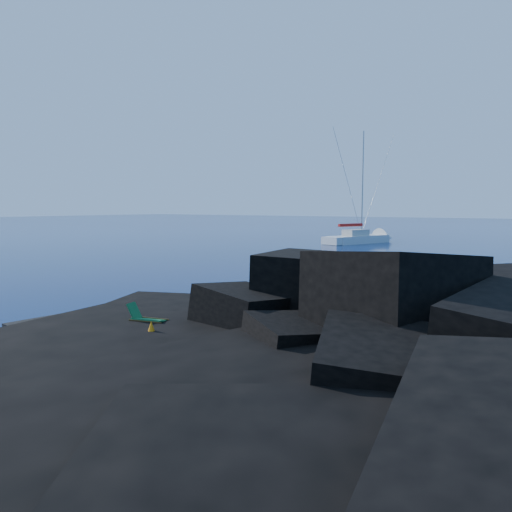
{
  "coord_description": "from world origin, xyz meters",
  "views": [
    {
      "loc": [
        19.02,
        -12.04,
        4.93
      ],
      "look_at": [
        2.44,
        11.8,
        2.0
      ],
      "focal_mm": 35.0,
      "sensor_mm": 36.0,
      "label": 1
    }
  ],
  "objects_px": {
    "deck_chair": "(149,315)",
    "marker_cone": "(151,330)",
    "sunbather": "(124,309)",
    "sailboat": "(358,243)"
  },
  "relations": [
    {
      "from": "deck_chair",
      "to": "marker_cone",
      "type": "xyz_separation_m",
      "value": [
        1.24,
        -1.05,
        -0.18
      ]
    },
    {
      "from": "sunbather",
      "to": "marker_cone",
      "type": "distance_m",
      "value": 4.55
    },
    {
      "from": "sailboat",
      "to": "sunbather",
      "type": "height_order",
      "value": "sailboat"
    },
    {
      "from": "deck_chair",
      "to": "marker_cone",
      "type": "distance_m",
      "value": 1.64
    },
    {
      "from": "sailboat",
      "to": "deck_chair",
      "type": "distance_m",
      "value": 50.59
    },
    {
      "from": "sailboat",
      "to": "deck_chair",
      "type": "xyz_separation_m",
      "value": [
        12.63,
        -48.98,
        0.85
      ]
    },
    {
      "from": "sailboat",
      "to": "marker_cone",
      "type": "xyz_separation_m",
      "value": [
        13.88,
        -50.03,
        0.67
      ]
    },
    {
      "from": "sailboat",
      "to": "deck_chair",
      "type": "bearing_deg",
      "value": -57.63
    },
    {
      "from": "deck_chair",
      "to": "marker_cone",
      "type": "bearing_deg",
      "value": -54.47
    },
    {
      "from": "marker_cone",
      "to": "sunbather",
      "type": "bearing_deg",
      "value": 151.19
    }
  ]
}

